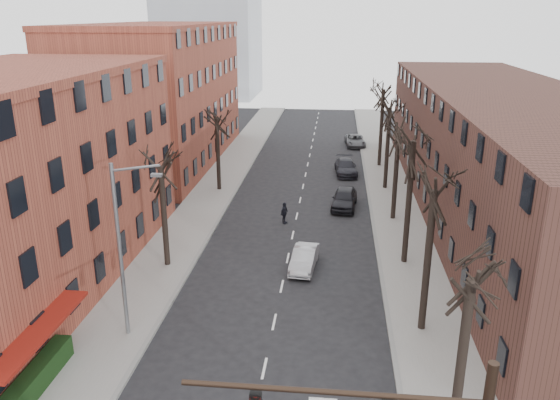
# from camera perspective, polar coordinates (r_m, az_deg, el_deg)

# --- Properties ---
(sidewalk_left) EXTENTS (4.00, 90.00, 0.15)m
(sidewalk_left) POSITION_cam_1_polar(r_m,az_deg,el_deg) (51.53, -6.56, 1.44)
(sidewalk_left) COLOR gray
(sidewalk_left) RESTS_ON ground
(sidewalk_right) EXTENTS (4.00, 90.00, 0.15)m
(sidewalk_right) POSITION_cam_1_polar(r_m,az_deg,el_deg) (50.62, 11.43, 0.86)
(sidewalk_right) COLOR gray
(sidewalk_right) RESTS_ON ground
(building_left_near) EXTENTS (12.00, 26.00, 12.00)m
(building_left_near) POSITION_cam_1_polar(r_m,az_deg,el_deg) (35.05, -27.00, 1.20)
(building_left_near) COLOR brown
(building_left_near) RESTS_ON ground
(building_left_far) EXTENTS (12.00, 28.00, 14.00)m
(building_left_far) POSITION_cam_1_polar(r_m,az_deg,el_deg) (60.61, -12.51, 10.47)
(building_left_far) COLOR brown
(building_left_far) RESTS_ON ground
(building_right) EXTENTS (12.00, 50.00, 10.00)m
(building_right) POSITION_cam_1_polar(r_m,az_deg,el_deg) (46.11, 22.33, 4.41)
(building_right) COLOR #452720
(building_right) RESTS_ON ground
(awning_left) EXTENTS (1.20, 7.00, 0.15)m
(awning_left) POSITION_cam_1_polar(r_m,az_deg,el_deg) (27.36, -23.14, -17.13)
(awning_left) COLOR maroon
(awning_left) RESTS_ON ground
(hedge) EXTENTS (0.80, 6.00, 1.00)m
(hedge) POSITION_cam_1_polar(r_m,az_deg,el_deg) (26.36, -24.58, -17.13)
(hedge) COLOR #193412
(hedge) RESTS_ON sidewalk_left
(tree_right_b) EXTENTS (5.20, 5.20, 10.80)m
(tree_right_b) POSITION_cam_1_polar(r_m,az_deg,el_deg) (29.72, 14.51, -13.02)
(tree_right_b) COLOR black
(tree_right_b) RESTS_ON ground
(tree_right_c) EXTENTS (5.20, 5.20, 11.60)m
(tree_right_c) POSITION_cam_1_polar(r_m,az_deg,el_deg) (36.70, 12.80, -6.45)
(tree_right_c) COLOR black
(tree_right_c) RESTS_ON ground
(tree_right_d) EXTENTS (5.20, 5.20, 10.00)m
(tree_right_d) POSITION_cam_1_polar(r_m,az_deg,el_deg) (44.03, 11.68, -2.01)
(tree_right_d) COLOR black
(tree_right_d) RESTS_ON ground
(tree_right_e) EXTENTS (5.20, 5.20, 10.80)m
(tree_right_e) POSITION_cam_1_polar(r_m,az_deg,el_deg) (51.55, 10.89, 1.14)
(tree_right_e) COLOR black
(tree_right_e) RESTS_ON ground
(tree_right_f) EXTENTS (5.20, 5.20, 11.60)m
(tree_right_f) POSITION_cam_1_polar(r_m,az_deg,el_deg) (59.21, 10.29, 3.49)
(tree_right_f) COLOR black
(tree_right_f) RESTS_ON ground
(tree_left_a) EXTENTS (5.20, 5.20, 9.50)m
(tree_left_a) POSITION_cam_1_polar(r_m,az_deg,el_deg) (36.15, -11.64, -6.76)
(tree_left_a) COLOR black
(tree_left_a) RESTS_ON ground
(tree_left_b) EXTENTS (5.20, 5.20, 9.50)m
(tree_left_b) POSITION_cam_1_polar(r_m,az_deg,el_deg) (50.54, -6.35, 1.01)
(tree_left_b) COLOR black
(tree_left_b) RESTS_ON ground
(streetlight) EXTENTS (2.45, 0.22, 9.03)m
(streetlight) POSITION_cam_1_polar(r_m,az_deg,el_deg) (27.10, -16.12, -4.46)
(streetlight) COLOR slate
(streetlight) RESTS_ON ground
(silver_sedan) EXTENTS (1.80, 4.19, 1.34)m
(silver_sedan) POSITION_cam_1_polar(r_m,az_deg,el_deg) (34.87, 2.55, -6.14)
(silver_sedan) COLOR #A4A6AB
(silver_sedan) RESTS_ON ground
(parked_car_near) EXTENTS (2.40, 4.97, 1.64)m
(parked_car_near) POSITION_cam_1_polar(r_m,az_deg,el_deg) (45.79, 6.74, 0.17)
(parked_car_near) COLOR black
(parked_car_near) RESTS_ON ground
(parked_car_mid) EXTENTS (2.45, 5.19, 1.46)m
(parked_car_mid) POSITION_cam_1_polar(r_m,az_deg,el_deg) (55.60, 6.90, 3.44)
(parked_car_mid) COLOR black
(parked_car_mid) RESTS_ON ground
(parked_car_far) EXTENTS (2.62, 5.04, 1.35)m
(parked_car_far) POSITION_cam_1_polar(r_m,az_deg,el_deg) (67.87, 7.86, 6.17)
(parked_car_far) COLOR #4E5055
(parked_car_far) RESTS_ON ground
(pedestrian_crossing) EXTENTS (0.77, 1.09, 1.71)m
(pedestrian_crossing) POSITION_cam_1_polar(r_m,az_deg,el_deg) (42.05, 0.45, -1.36)
(pedestrian_crossing) COLOR black
(pedestrian_crossing) RESTS_ON ground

